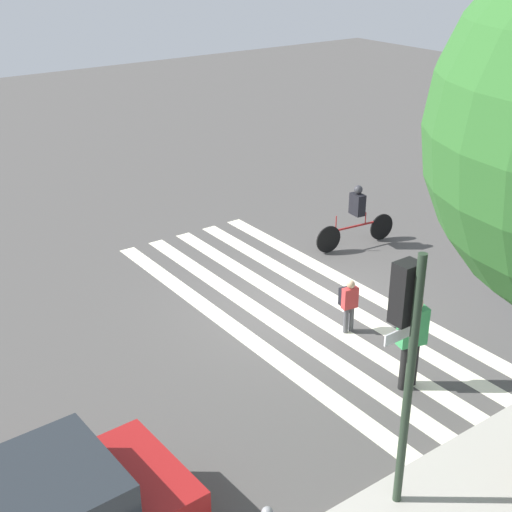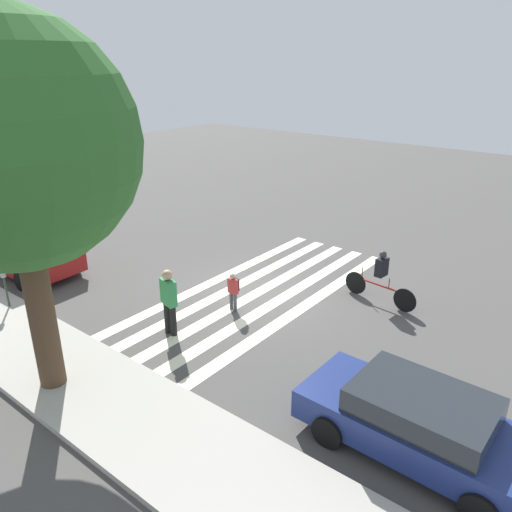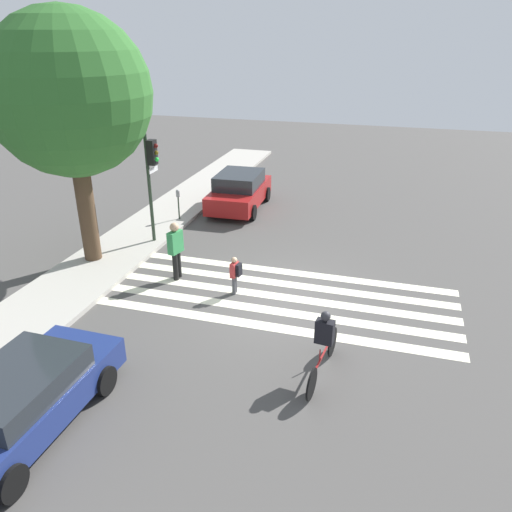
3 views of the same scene
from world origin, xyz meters
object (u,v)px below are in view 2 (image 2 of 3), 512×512
at_px(traffic_light, 44,235).
at_px(pedestrian_adult_yellow_jacket, 169,299).
at_px(pedestrian_adult_blue_shirt, 233,289).
at_px(street_tree, 11,145).
at_px(car_parked_far_curb, 420,423).
at_px(cyclist_near_curb, 381,276).
at_px(parking_meter, 4,279).
at_px(car_parked_silver_sedan, 25,250).

distance_m(traffic_light, pedestrian_adult_yellow_jacket, 3.44).
relative_size(pedestrian_adult_yellow_jacket, pedestrian_adult_blue_shirt, 1.58).
bearing_deg(street_tree, pedestrian_adult_yellow_jacket, -95.90).
bearing_deg(traffic_light, pedestrian_adult_yellow_jacket, -141.65).
height_order(traffic_light, car_parked_far_curb, traffic_light).
bearing_deg(pedestrian_adult_blue_shirt, cyclist_near_curb, -126.04).
distance_m(parking_meter, street_tree, 6.27).
distance_m(traffic_light, car_parked_silver_sedan, 5.32).
bearing_deg(car_parked_far_curb, street_tree, 24.59).
height_order(parking_meter, car_parked_silver_sedan, car_parked_silver_sedan).
bearing_deg(car_parked_far_curb, pedestrian_adult_blue_shirt, -17.81).
bearing_deg(car_parked_silver_sedan, parking_meter, 139.69).
bearing_deg(pedestrian_adult_blue_shirt, traffic_light, 63.88).
xyz_separation_m(street_tree, car_parked_silver_sedan, (6.65, -3.01, -4.59)).
xyz_separation_m(pedestrian_adult_blue_shirt, cyclist_near_curb, (-3.10, -3.09, 0.19)).
distance_m(cyclist_near_curb, car_parked_silver_sedan, 11.81).
relative_size(street_tree, pedestrian_adult_yellow_jacket, 4.23).
xyz_separation_m(traffic_light, pedestrian_adult_yellow_jacket, (-2.33, -1.84, -1.75)).
bearing_deg(parking_meter, car_parked_silver_sedan, -38.23).
height_order(parking_meter, pedestrian_adult_yellow_jacket, pedestrian_adult_yellow_jacket).
relative_size(street_tree, pedestrian_adult_blue_shirt, 6.70).
xyz_separation_m(parking_meter, cyclist_near_curb, (-8.21, -7.18, -0.14)).
xyz_separation_m(traffic_light, car_parked_silver_sedan, (4.66, -1.63, -2.00)).
bearing_deg(parking_meter, cyclist_near_curb, -138.81).
distance_m(street_tree, pedestrian_adult_yellow_jacket, 5.42).
relative_size(parking_meter, car_parked_silver_sedan, 0.32).
bearing_deg(parking_meter, traffic_light, -175.38).
distance_m(street_tree, car_parked_silver_sedan, 8.62).
height_order(traffic_light, cyclist_near_curb, traffic_light).
distance_m(traffic_light, cyclist_near_curb, 9.33).
bearing_deg(cyclist_near_curb, pedestrian_adult_blue_shirt, 51.37).
xyz_separation_m(street_tree, pedestrian_adult_blue_shirt, (-0.77, -5.29, -4.70)).
xyz_separation_m(traffic_light, pedestrian_adult_blue_shirt, (-2.76, -3.91, -2.11)).
xyz_separation_m(pedestrian_adult_yellow_jacket, cyclist_near_curb, (-3.54, -5.15, -0.18)).
bearing_deg(pedestrian_adult_yellow_jacket, traffic_light, 52.52).
relative_size(street_tree, cyclist_near_curb, 3.28).
distance_m(traffic_light, street_tree, 3.55).
relative_size(traffic_light, pedestrian_adult_yellow_jacket, 2.15).
bearing_deg(street_tree, car_parked_silver_sedan, -24.39).
relative_size(parking_meter, street_tree, 0.17).
bearing_deg(pedestrian_adult_blue_shirt, parking_meter, 47.88).
bearing_deg(parking_meter, street_tree, 164.62).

